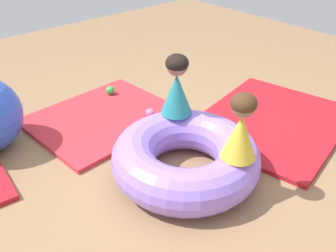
{
  "coord_description": "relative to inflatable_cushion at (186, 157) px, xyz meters",
  "views": [
    {
      "loc": [
        -1.6,
        -1.74,
        1.84
      ],
      "look_at": [
        -0.03,
        0.05,
        0.35
      ],
      "focal_mm": 39.71,
      "sensor_mm": 36.0,
      "label": 1
    }
  ],
  "objects": [
    {
      "name": "ground_plane",
      "position": [
        0.03,
        0.15,
        -0.17
      ],
      "size": [
        8.0,
        8.0,
        0.0
      ],
      "primitive_type": "plane",
      "color": "#93704C"
    },
    {
      "name": "inflatable_cushion",
      "position": [
        0.0,
        0.0,
        0.0
      ],
      "size": [
        1.12,
        1.12,
        0.33
      ],
      "primitive_type": "torus",
      "color": "#9975EA",
      "rests_on": "ground"
    },
    {
      "name": "gym_mat_center_rear",
      "position": [
        -0.02,
        1.12,
        -0.15
      ],
      "size": [
        1.36,
        1.16,
        0.04
      ],
      "primitive_type": "cube",
      "rotation": [
        0.0,
        0.0,
        0.07
      ],
      "color": "red",
      "rests_on": "ground"
    },
    {
      "name": "play_ball_pink",
      "position": [
        0.3,
        0.8,
        -0.08
      ],
      "size": [
        0.09,
        0.09,
        0.09
      ],
      "primitive_type": "sphere",
      "color": "pink",
      "rests_on": "gym_mat_center_rear"
    },
    {
      "name": "child_in_teal",
      "position": [
        0.21,
        0.34,
        0.41
      ],
      "size": [
        0.34,
        0.34,
        0.5
      ],
      "rotation": [
        0.0,
        0.0,
        2.05
      ],
      "color": "teal",
      "rests_on": "inflatable_cushion"
    },
    {
      "name": "play_ball_green",
      "position": [
        0.29,
        1.46,
        -0.08
      ],
      "size": [
        0.09,
        0.09,
        0.09
      ],
      "primitive_type": "sphere",
      "color": "green",
      "rests_on": "gym_mat_center_rear"
    },
    {
      "name": "child_in_yellow",
      "position": [
        0.12,
        -0.38,
        0.4
      ],
      "size": [
        0.34,
        0.34,
        0.47
      ],
      "rotation": [
        0.0,
        0.0,
        0.91
      ],
      "color": "yellow",
      "rests_on": "inflatable_cushion"
    },
    {
      "name": "gym_mat_near_right",
      "position": [
        1.14,
        0.01,
        -0.15
      ],
      "size": [
        1.67,
        1.46,
        0.04
      ],
      "primitive_type": "cube",
      "rotation": [
        0.0,
        0.0,
        0.2
      ],
      "color": "#B21923",
      "rests_on": "ground"
    }
  ]
}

